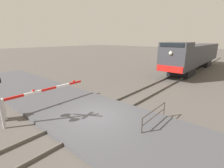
# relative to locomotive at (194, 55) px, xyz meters

# --- Properties ---
(ground_plane) EXTENTS (160.00, 160.00, 0.00)m
(ground_plane) POSITION_rel_locomotive_xyz_m (0.00, -19.34, -2.16)
(ground_plane) COLOR #514C47
(rail_track_left) EXTENTS (0.08, 80.00, 0.15)m
(rail_track_left) POSITION_rel_locomotive_xyz_m (-0.72, -19.34, -2.08)
(rail_track_left) COLOR #59544C
(rail_track_left) RESTS_ON ground_plane
(rail_track_right) EXTENTS (0.08, 80.00, 0.15)m
(rail_track_right) POSITION_rel_locomotive_xyz_m (0.72, -19.34, -2.08)
(rail_track_right) COLOR #59544C
(rail_track_right) RESTS_ON ground_plane
(road_surface) EXTENTS (36.00, 5.25, 0.17)m
(road_surface) POSITION_rel_locomotive_xyz_m (0.00, -19.34, -2.07)
(road_surface) COLOR #47474C
(road_surface) RESTS_ON ground_plane
(locomotive) EXTENTS (2.87, 18.20, 4.05)m
(locomotive) POSITION_rel_locomotive_xyz_m (0.00, 0.00, 0.00)
(locomotive) COLOR black
(locomotive) RESTS_ON ground_plane
(crossing_gate) EXTENTS (0.36, 6.11, 1.36)m
(crossing_gate) POSITION_rel_locomotive_xyz_m (-3.78, -22.13, -1.31)
(crossing_gate) COLOR silver
(crossing_gate) RESTS_ON ground_plane
(guard_railing) EXTENTS (0.08, 2.56, 0.95)m
(guard_railing) POSITION_rel_locomotive_xyz_m (2.92, -17.92, -1.54)
(guard_railing) COLOR #4C4742
(guard_railing) RESTS_ON ground_plane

